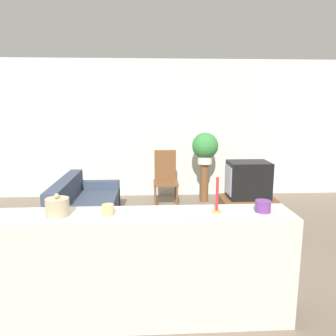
# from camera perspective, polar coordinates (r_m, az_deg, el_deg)

# --- Properties ---
(ground_plane) EXTENTS (14.00, 14.00, 0.00)m
(ground_plane) POSITION_cam_1_polar(r_m,az_deg,el_deg) (3.64, -7.96, -19.44)
(ground_plane) COLOR #756656
(wall_back) EXTENTS (9.00, 0.06, 2.70)m
(wall_back) POSITION_cam_1_polar(r_m,az_deg,el_deg) (6.58, -5.81, 6.71)
(wall_back) COLOR silver
(wall_back) RESTS_ON ground_plane
(couch) EXTENTS (0.84, 1.63, 0.73)m
(couch) POSITION_cam_1_polar(r_m,az_deg,el_deg) (5.19, -14.28, -7.00)
(couch) COLOR #384256
(couch) RESTS_ON ground_plane
(tv_stand) EXTENTS (0.84, 0.53, 0.40)m
(tv_stand) POSITION_cam_1_polar(r_m,az_deg,el_deg) (5.37, 13.57, -7.03)
(tv_stand) COLOR brown
(tv_stand) RESTS_ON ground_plane
(television) EXTENTS (0.64, 0.48, 0.57)m
(television) POSITION_cam_1_polar(r_m,az_deg,el_deg) (5.24, 13.74, -1.99)
(television) COLOR black
(television) RESTS_ON tv_stand
(wooden_chair) EXTENTS (0.44, 0.44, 1.02)m
(wooden_chair) POSITION_cam_1_polar(r_m,az_deg,el_deg) (5.97, -0.44, -1.47)
(wooden_chair) COLOR brown
(wooden_chair) RESTS_ON ground_plane
(plant_stand) EXTENTS (0.16, 0.16, 0.74)m
(plant_stand) POSITION_cam_1_polar(r_m,az_deg,el_deg) (6.30, 6.35, -2.55)
(plant_stand) COLOR brown
(plant_stand) RESTS_ON ground_plane
(potted_plant) EXTENTS (0.49, 0.49, 0.59)m
(potted_plant) POSITION_cam_1_polar(r_m,az_deg,el_deg) (6.17, 6.48, 3.69)
(potted_plant) COLOR white
(potted_plant) RESTS_ON plant_stand
(foreground_counter) EXTENTS (2.98, 0.44, 0.96)m
(foreground_counter) POSITION_cam_1_polar(r_m,az_deg,el_deg) (2.92, -9.16, -16.87)
(foreground_counter) COLOR beige
(foreground_counter) RESTS_ON ground_plane
(decorative_bowl) EXTENTS (0.19, 0.19, 0.18)m
(decorative_bowl) POSITION_cam_1_polar(r_m,az_deg,el_deg) (2.79, -18.70, -6.41)
(decorative_bowl) COLOR tan
(decorative_bowl) RESTS_ON foreground_counter
(candle_jar) EXTENTS (0.10, 0.10, 0.08)m
(candle_jar) POSITION_cam_1_polar(r_m,az_deg,el_deg) (2.72, -10.41, -7.11)
(candle_jar) COLOR tan
(candle_jar) RESTS_ON foreground_counter
(candlestick) EXTENTS (0.07, 0.07, 0.30)m
(candlestick) POSITION_cam_1_polar(r_m,az_deg,el_deg) (2.74, 8.52, -5.63)
(candlestick) COLOR #B7933D
(candlestick) RESTS_ON foreground_counter
(coffee_tin) EXTENTS (0.13, 0.13, 0.10)m
(coffee_tin) POSITION_cam_1_polar(r_m,az_deg,el_deg) (2.85, 16.19, -6.40)
(coffee_tin) COLOR #66337F
(coffee_tin) RESTS_ON foreground_counter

